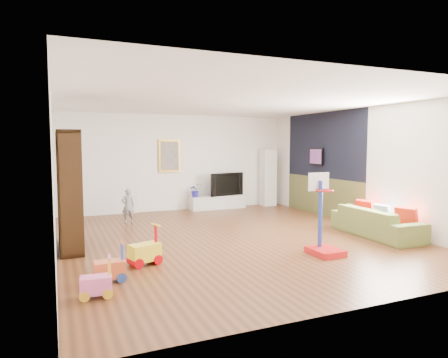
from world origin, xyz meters
name	(u,v)px	position (x,y,z in m)	size (l,w,h in m)	color
floor	(232,238)	(0.00, 0.00, 0.00)	(6.50, 7.50, 0.00)	brown
ceiling	(232,101)	(0.00, 0.00, 2.70)	(6.50, 7.50, 0.00)	white
wall_back	(178,163)	(0.00, 3.75, 1.35)	(6.50, 0.00, 2.70)	white
wall_front	(370,190)	(0.00, -3.75, 1.35)	(6.50, 0.00, 2.70)	silver
wall_left	(54,175)	(-3.25, 0.00, 1.35)	(0.00, 7.50, 2.70)	silver
wall_right	(361,167)	(3.25, 0.00, 1.35)	(0.00, 7.50, 2.70)	silver
navy_accent	(323,145)	(3.23, 1.40, 1.85)	(0.01, 3.20, 1.70)	black
olive_wainscot	(322,196)	(3.23, 1.40, 0.50)	(0.01, 3.20, 1.00)	brown
doorway	(109,175)	(-1.90, 3.71, 1.05)	(1.45, 0.06, 2.10)	white
painting_back	(170,156)	(-0.25, 3.71, 1.55)	(0.62, 0.06, 0.92)	gold
artwork_right	(316,156)	(3.17, 1.60, 1.55)	(0.04, 0.56, 0.46)	#7F3F8C
media_console	(217,202)	(1.10, 3.48, 0.19)	(1.64, 0.41, 0.38)	silver
tall_cabinet	(268,177)	(2.78, 3.49, 0.86)	(0.40, 0.40, 1.72)	white
bookshelf	(69,190)	(-3.01, 0.38, 1.05)	(0.38, 1.44, 2.11)	black
sofa	(376,222)	(2.77, -1.03, 0.29)	(1.99, 0.78, 0.58)	olive
basketball_hoop	(326,214)	(0.95, -1.76, 0.70)	(0.48, 0.58, 1.39)	red
ride_on_yellow	(145,245)	(-1.99, -1.13, 0.31)	(0.46, 0.28, 0.61)	yellow
ride_on_orange	(109,262)	(-2.59, -1.71, 0.27)	(0.40, 0.25, 0.54)	orange
ride_on_pink	(96,278)	(-2.81, -2.23, 0.25)	(0.37, 0.23, 0.50)	pink
child	(128,206)	(-1.66, 2.31, 0.41)	(0.30, 0.20, 0.83)	gray
tv	(225,184)	(1.35, 3.50, 0.71)	(1.15, 0.15, 0.66)	black
vase_plant	(195,190)	(0.43, 3.49, 0.58)	(0.35, 0.30, 0.39)	#222296
pillow_left	(406,217)	(2.99, -1.57, 0.46)	(0.11, 0.41, 0.41)	red
pillow_center	(383,213)	(2.95, -1.00, 0.46)	(0.09, 0.35, 0.35)	silver
pillow_right	(365,209)	(2.99, -0.45, 0.46)	(0.10, 0.39, 0.39)	red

